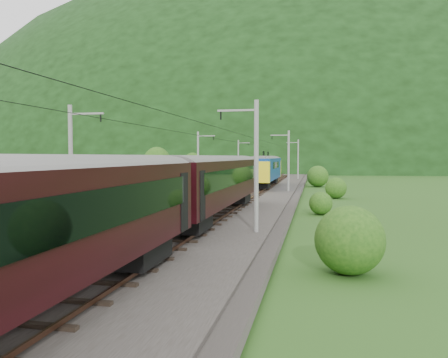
# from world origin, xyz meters

# --- Properties ---
(ground) EXTENTS (600.00, 600.00, 0.00)m
(ground) POSITION_xyz_m (0.00, 0.00, 0.00)
(ground) COLOR #284C17
(ground) RESTS_ON ground
(railbed) EXTENTS (14.00, 220.00, 0.30)m
(railbed) POSITION_xyz_m (0.00, 10.00, 0.15)
(railbed) COLOR #38332D
(railbed) RESTS_ON ground
(track_left) EXTENTS (2.40, 220.00, 0.27)m
(track_left) POSITION_xyz_m (-2.40, 10.00, 0.37)
(track_left) COLOR #553324
(track_left) RESTS_ON railbed
(track_right) EXTENTS (2.40, 220.00, 0.27)m
(track_right) POSITION_xyz_m (2.40, 10.00, 0.37)
(track_right) COLOR #553324
(track_right) RESTS_ON railbed
(catenary_left) EXTENTS (2.54, 192.28, 8.00)m
(catenary_left) POSITION_xyz_m (-6.12, 32.00, 4.50)
(catenary_left) COLOR gray
(catenary_left) RESTS_ON railbed
(catenary_right) EXTENTS (2.54, 192.28, 8.00)m
(catenary_right) POSITION_xyz_m (6.12, 32.00, 4.50)
(catenary_right) COLOR gray
(catenary_right) RESTS_ON railbed
(overhead_wires) EXTENTS (4.83, 198.00, 0.03)m
(overhead_wires) POSITION_xyz_m (0.00, 10.00, 7.10)
(overhead_wires) COLOR black
(overhead_wires) RESTS_ON ground
(mountain_main) EXTENTS (504.00, 360.00, 244.00)m
(mountain_main) POSITION_xyz_m (0.00, 260.00, 0.00)
(mountain_main) COLOR black
(mountain_main) RESTS_ON ground
(mountain_ridge) EXTENTS (336.00, 280.00, 132.00)m
(mountain_ridge) POSITION_xyz_m (-120.00, 300.00, 0.00)
(mountain_ridge) COLOR black
(mountain_ridge) RESTS_ON ground
(hazard_post_near) EXTENTS (0.18, 0.18, 1.71)m
(hazard_post_near) POSITION_xyz_m (-0.06, 33.48, 1.15)
(hazard_post_near) COLOR red
(hazard_post_near) RESTS_ON railbed
(hazard_post_far) EXTENTS (0.17, 0.17, 1.61)m
(hazard_post_far) POSITION_xyz_m (0.68, 26.65, 1.10)
(hazard_post_far) COLOR red
(hazard_post_far) RESTS_ON railbed
(signal) EXTENTS (0.21, 0.21, 1.90)m
(signal) POSITION_xyz_m (-4.64, 51.29, 1.41)
(signal) COLOR black
(signal) RESTS_ON railbed
(vegetation_left) EXTENTS (12.89, 144.09, 6.86)m
(vegetation_left) POSITION_xyz_m (-13.67, 15.86, 2.66)
(vegetation_left) COLOR #1F4B14
(vegetation_left) RESTS_ON ground
(vegetation_right) EXTENTS (5.83, 103.28, 3.06)m
(vegetation_right) POSITION_xyz_m (10.85, 22.58, 1.25)
(vegetation_right) COLOR #1F4B14
(vegetation_right) RESTS_ON ground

